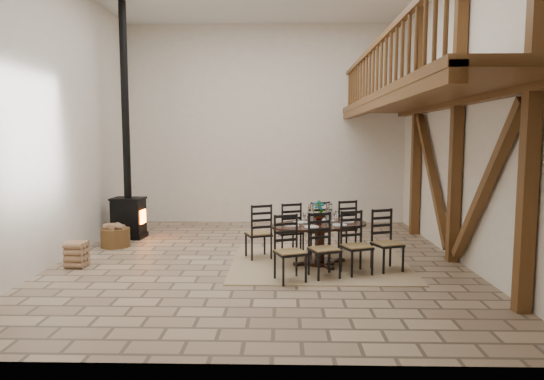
{
  "coord_description": "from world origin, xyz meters",
  "views": [
    {
      "loc": [
        0.41,
        -8.41,
        2.14
      ],
      "look_at": [
        0.21,
        0.4,
        1.21
      ],
      "focal_mm": 32.0,
      "sensor_mm": 36.0,
      "label": 1
    }
  ],
  "objects_px": {
    "dining_table": "(320,244)",
    "log_basket": "(115,237)",
    "log_stack": "(77,254)",
    "wood_stove": "(128,187)"
  },
  "relations": [
    {
      "from": "dining_table",
      "to": "log_stack",
      "type": "xyz_separation_m",
      "value": [
        -4.09,
        -0.26,
        -0.14
      ]
    },
    {
      "from": "dining_table",
      "to": "log_basket",
      "type": "relative_size",
      "value": 4.69
    },
    {
      "from": "wood_stove",
      "to": "log_basket",
      "type": "height_order",
      "value": "wood_stove"
    },
    {
      "from": "wood_stove",
      "to": "log_stack",
      "type": "relative_size",
      "value": 11.52
    },
    {
      "from": "log_basket",
      "to": "log_stack",
      "type": "bearing_deg",
      "value": -94.29
    },
    {
      "from": "log_basket",
      "to": "log_stack",
      "type": "xyz_separation_m",
      "value": [
        -0.12,
        -1.55,
        0.01
      ]
    },
    {
      "from": "log_basket",
      "to": "wood_stove",
      "type": "bearing_deg",
      "value": 90.42
    },
    {
      "from": "dining_table",
      "to": "log_stack",
      "type": "relative_size",
      "value": 6.13
    },
    {
      "from": "dining_table",
      "to": "log_stack",
      "type": "distance_m",
      "value": 4.1
    },
    {
      "from": "log_basket",
      "to": "log_stack",
      "type": "distance_m",
      "value": 1.55
    }
  ]
}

